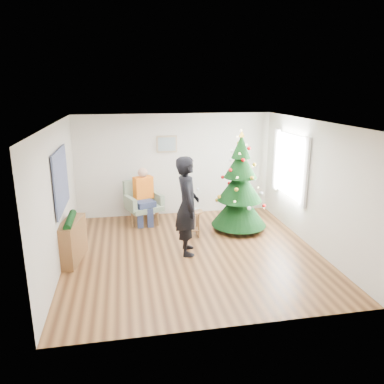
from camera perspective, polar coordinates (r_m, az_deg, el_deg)
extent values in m
plane|color=brown|center=(7.68, 0.08, -9.17)|extent=(5.00, 5.00, 0.00)
plane|color=white|center=(7.00, 0.09, 10.53)|extent=(5.00, 5.00, 0.00)
plane|color=silver|center=(9.63, -2.65, 4.13)|extent=(5.00, 0.00, 5.00)
plane|color=silver|center=(4.93, 5.47, -7.45)|extent=(5.00, 0.00, 5.00)
plane|color=silver|center=(7.22, -19.81, -0.76)|extent=(0.00, 5.00, 5.00)
plane|color=silver|center=(8.06, 17.84, 1.07)|extent=(0.00, 5.00, 5.00)
cube|color=white|center=(8.87, 14.78, 3.93)|extent=(0.04, 1.30, 1.40)
cube|color=white|center=(8.20, 16.78, 2.85)|extent=(0.05, 0.25, 1.50)
cube|color=white|center=(9.53, 12.73, 4.86)|extent=(0.05, 0.25, 1.50)
cylinder|color=#3F2816|center=(8.88, 7.10, -4.73)|extent=(0.10, 0.10, 0.29)
cone|color=black|center=(8.75, 7.19, -2.32)|extent=(1.28, 1.28, 0.84)
cone|color=black|center=(8.60, 7.31, 1.11)|extent=(1.02, 1.02, 0.74)
cone|color=black|center=(8.49, 7.43, 4.32)|extent=(0.75, 0.75, 0.64)
cone|color=black|center=(8.43, 7.52, 6.94)|extent=(0.43, 0.43, 0.54)
cone|color=gold|center=(8.39, 7.59, 8.80)|extent=(0.14, 0.14, 0.14)
cylinder|color=brown|center=(8.25, 0.23, -3.01)|extent=(0.40, 0.40, 0.04)
cylinder|color=brown|center=(8.38, 0.23, -5.62)|extent=(0.30, 0.30, 0.02)
imported|color=silver|center=(8.24, 0.23, -2.79)|extent=(0.38, 0.31, 0.03)
cube|color=gray|center=(9.22, -7.29, -2.33)|extent=(0.96, 0.93, 0.12)
cube|color=gray|center=(9.41, -8.18, 0.16)|extent=(0.75, 0.40, 0.60)
cube|color=gray|center=(9.04, -9.38, -1.73)|extent=(0.32, 0.59, 0.30)
cube|color=gray|center=(9.32, -5.32, -1.05)|extent=(0.32, 0.59, 0.30)
cube|color=navy|center=(9.10, -7.28, -1.72)|extent=(0.57, 0.58, 0.14)
cube|color=orange|center=(9.24, -7.44, 0.67)|extent=(0.51, 0.39, 0.55)
sphere|color=tan|center=(9.12, -7.52, 2.94)|extent=(0.24, 0.24, 0.24)
imported|color=black|center=(7.33, -0.73, -2.13)|extent=(0.52, 0.75, 1.97)
cube|color=white|center=(7.24, 0.95, 0.37)|extent=(0.04, 0.13, 0.04)
cube|color=brown|center=(7.55, -17.81, -7.10)|extent=(0.47, 1.04, 0.80)
cylinder|color=black|center=(7.41, -18.08, -4.10)|extent=(0.14, 0.90, 0.14)
cube|color=black|center=(7.44, -19.34, 1.75)|extent=(0.03, 1.50, 1.15)
cube|color=tan|center=(9.48, -3.87, 7.30)|extent=(0.52, 0.03, 0.42)
cube|color=gray|center=(9.46, -3.85, 7.28)|extent=(0.44, 0.02, 0.34)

